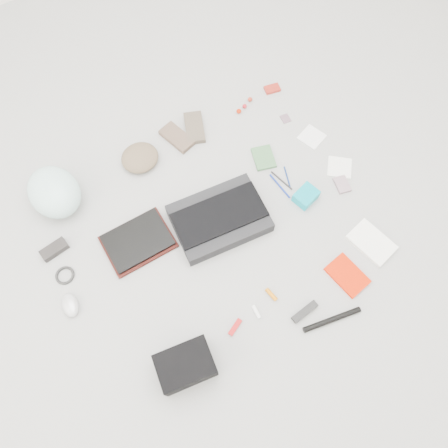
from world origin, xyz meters
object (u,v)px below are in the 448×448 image
bike_helmet (54,192)px  accordion_wallet (306,196)px  book_red (347,275)px  messenger_bag (219,219)px  camera_bag (186,366)px  laptop (137,240)px

bike_helmet → accordion_wallet: size_ratio=2.65×
book_red → accordion_wallet: size_ratio=1.65×
messenger_bag → camera_bag: (-0.47, -0.50, 0.04)m
bike_helmet → camera_bag: bike_helmet is taller
messenger_bag → book_red: (0.35, -0.54, -0.03)m
book_red → accordion_wallet: bearing=72.4°
laptop → camera_bag: bearing=-97.2°
laptop → accordion_wallet: size_ratio=2.63×
messenger_bag → laptop: (-0.38, 0.11, -0.00)m
messenger_bag → camera_bag: camera_bag is taller
camera_bag → accordion_wallet: bearing=33.0°
messenger_bag → laptop: size_ratio=1.48×
bike_helmet → accordion_wallet: (1.03, -0.63, -0.06)m
messenger_bag → accordion_wallet: bearing=-8.2°
book_red → accordion_wallet: 0.43m
bike_helmet → camera_bag: bearing=-89.3°
messenger_bag → bike_helmet: (-0.61, 0.51, 0.05)m
bike_helmet → book_red: size_ratio=1.60×
bike_helmet → accordion_wallet: 1.21m
bike_helmet → accordion_wallet: bike_helmet is taller
bike_helmet → messenger_bag: bearing=-47.2°
messenger_bag → bike_helmet: bike_helmet is taller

